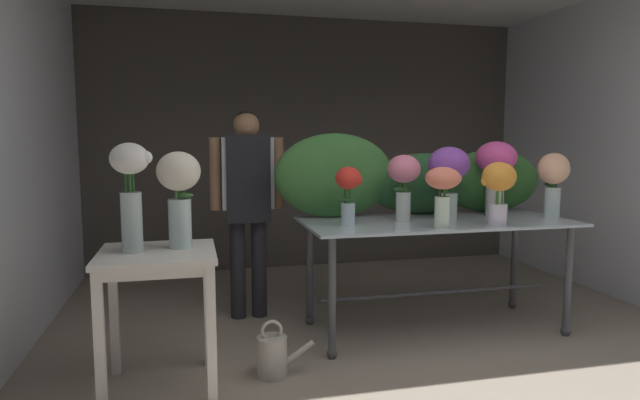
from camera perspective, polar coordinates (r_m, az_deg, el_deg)
ground_plane at (r=4.37m, az=4.35°, el=-12.22°), size 8.32×8.32×0.00m
wall_back at (r=5.97m, az=-1.14°, el=5.94°), size 4.82×0.12×2.68m
wall_left at (r=4.10m, az=-29.64°, el=4.82°), size 0.12×3.90×2.68m
wall_right at (r=5.40m, az=29.74°, el=5.02°), size 0.12×3.90×2.68m
display_table_glass at (r=4.01m, az=12.14°, el=-3.87°), size 1.93×0.86×0.82m
side_table_white at (r=3.13m, az=-16.73°, el=-7.26°), size 0.63×0.61×0.79m
florist at (r=4.20m, az=-7.66°, el=0.84°), size 0.57×0.24×1.61m
foliage_backdrop at (r=4.22m, az=9.89°, el=2.12°), size 2.16×0.30×0.62m
vase_scarlet_carnations at (r=3.64m, az=3.04°, el=1.22°), size 0.19×0.17×0.40m
vase_fuchsia_hydrangea at (r=4.29m, az=18.09°, el=3.36°), size 0.31×0.31×0.56m
vase_violet_ranunculus at (r=3.99m, az=13.42°, el=2.93°), size 0.30×0.30×0.53m
vase_peach_lilies at (r=4.33m, az=23.36°, el=2.18°), size 0.23×0.23×0.48m
vase_sunset_anemones at (r=3.82m, az=18.30°, el=1.41°), size 0.23×0.22×0.43m
vase_coral_freesia at (r=3.60m, az=12.83°, el=1.28°), size 0.23×0.23×0.40m
vase_rosy_snapdragons at (r=3.87m, az=8.82°, el=2.32°), size 0.23×0.23×0.47m
vase_white_roses_tall at (r=3.06m, az=-19.31°, el=1.13°), size 0.22×0.20×0.59m
vase_cream_lisianthus_tall at (r=3.11m, az=-14.59°, el=1.11°), size 0.24×0.24×0.54m
watering_can at (r=3.34m, az=-5.00°, el=-16.00°), size 0.35×0.18×0.34m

